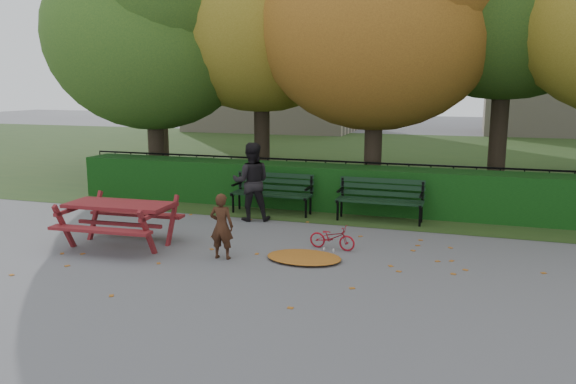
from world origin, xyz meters
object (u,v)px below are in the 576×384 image
(bench_right, at_px, (380,196))
(child, at_px, (222,226))
(adult, at_px, (251,182))
(tree_a, at_px, (156,19))
(picnic_table, at_px, (119,213))
(bicycle, at_px, (332,237))
(bench_left, at_px, (273,190))

(bench_right, bearing_deg, child, -120.98)
(child, distance_m, adult, 2.71)
(tree_a, relative_size, bench_right, 4.16)
(bench_right, relative_size, adult, 1.09)
(child, xyz_separation_m, adult, (-0.52, 2.64, 0.28))
(adult, bearing_deg, tree_a, -55.04)
(bench_right, relative_size, child, 1.64)
(bench_right, height_order, picnic_table, bench_right)
(tree_a, bearing_deg, child, -51.57)
(bench_right, relative_size, picnic_table, 0.94)
(bench_right, height_order, adult, adult)
(bicycle, bearing_deg, tree_a, 59.54)
(bench_left, height_order, bicycle, bench_left)
(bench_left, xyz_separation_m, bench_right, (2.40, 0.00, 0.00))
(bicycle, bearing_deg, bench_right, -5.34)
(tree_a, distance_m, bench_right, 7.69)
(child, bearing_deg, tree_a, -54.68)
(bench_left, height_order, adult, adult)
(tree_a, distance_m, adult, 5.87)
(tree_a, relative_size, bench_left, 4.16)
(bicycle, bearing_deg, child, 129.30)
(bench_right, xyz_separation_m, picnic_table, (-4.09, -3.35, 0.09))
(bench_left, xyz_separation_m, child, (0.33, -3.44, 0.03))
(bench_right, height_order, child, child)
(bench_left, distance_m, bicycle, 3.08)
(tree_a, xyz_separation_m, child, (4.22, -5.32, -3.97))
(bench_right, bearing_deg, picnic_table, -140.64)
(tree_a, bearing_deg, bicycle, -36.09)
(adult, bearing_deg, bench_left, -122.56)
(bench_left, xyz_separation_m, picnic_table, (-1.69, -3.35, 0.09))
(child, xyz_separation_m, bicycle, (1.61, 1.07, -0.33))
(bench_left, distance_m, adult, 0.88)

